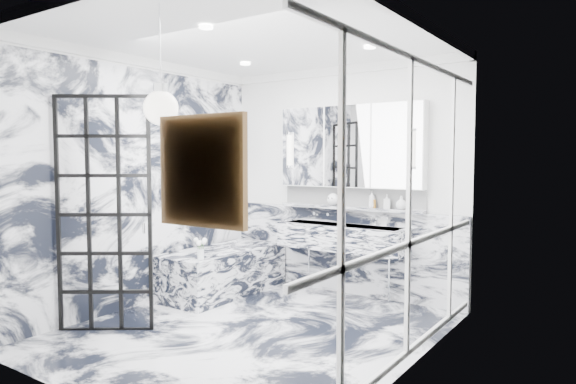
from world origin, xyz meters
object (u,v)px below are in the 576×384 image
Objects in this scene: bathtub at (223,271)px; trough_sink at (342,237)px; crittall_door at (104,215)px; mirror_cabinet at (350,146)px.

trough_sink is at bearing 26.48° from bathtub.
bathtub is at bearing -153.52° from trough_sink.
crittall_door is 2.73m from trough_sink.
mirror_cabinet reaches higher than crittall_door.
mirror_cabinet is at bearing 26.50° from crittall_door.
bathtub is (-1.32, -0.83, -1.54)m from mirror_cabinet.
trough_sink is 1.10m from mirror_cabinet.
trough_sink is (1.33, 2.35, -0.40)m from crittall_door.
crittall_door is at bearing -117.88° from mirror_cabinet.
mirror_cabinet is at bearing 32.06° from bathtub.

